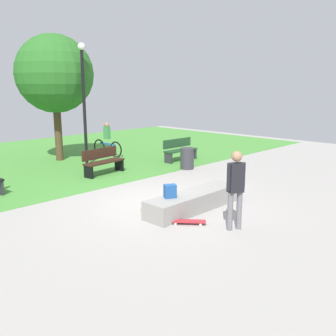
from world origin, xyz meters
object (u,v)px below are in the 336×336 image
object	(u,v)px
skateboard_by_ledge	(188,221)
tree_leaning_ash	(55,74)
park_bench_near_path	(103,161)
concrete_ledge	(193,201)
trash_bin	(187,158)
park_bench_far_right	(180,149)
skateboard_spare	(153,205)
backpack_on_ledge	(170,191)
cyclist_on_bicycle	(107,142)
skater_performing_trick	(236,184)
lamp_post	(84,93)

from	to	relation	value
skateboard_by_ledge	tree_leaning_ash	xyz separation A→B (m)	(1.85, 8.85, 3.47)
park_bench_near_path	tree_leaning_ash	bearing A→B (deg)	85.83
concrete_ledge	trash_bin	bearing A→B (deg)	43.29
park_bench_near_path	park_bench_far_right	distance (m)	3.73
skateboard_spare	backpack_on_ledge	bearing A→B (deg)	-100.58
park_bench_far_right	cyclist_on_bicycle	xyz separation A→B (m)	(-1.40, 3.13, 0.15)
backpack_on_ledge	skater_performing_trick	size ratio (longest dim) A/B	0.18
backpack_on_ledge	tree_leaning_ash	xyz separation A→B (m)	(1.73, 8.17, 2.92)
park_bench_near_path	tree_leaning_ash	xyz separation A→B (m)	(0.25, 3.42, 3.05)
concrete_ledge	cyclist_on_bicycle	world-z (taller)	cyclist_on_bicycle
backpack_on_ledge	skater_performing_trick	distance (m)	1.70
concrete_ledge	tree_leaning_ash	bearing A→B (deg)	83.06
park_bench_far_right	cyclist_on_bicycle	world-z (taller)	cyclist_on_bicycle
lamp_post	cyclist_on_bicycle	bearing A→B (deg)	30.89
backpack_on_ledge	concrete_ledge	bearing A→B (deg)	22.10
backpack_on_ledge	lamp_post	xyz separation A→B (m)	(1.97, 6.51, 2.17)
concrete_ledge	backpack_on_ledge	world-z (taller)	backpack_on_ledge
park_bench_far_right	cyclist_on_bicycle	distance (m)	3.43
backpack_on_ledge	park_bench_far_right	world-z (taller)	park_bench_far_right
skateboard_by_ledge	park_bench_far_right	world-z (taller)	park_bench_far_right
skateboard_spare	park_bench_near_path	size ratio (longest dim) A/B	0.50
backpack_on_ledge	skateboard_by_ledge	bearing A→B (deg)	-69.74
concrete_ledge	backpack_on_ledge	bearing A→B (deg)	172.03
concrete_ledge	tree_leaning_ash	xyz separation A→B (m)	(1.01, 8.27, 3.30)
lamp_post	skateboard_by_ledge	bearing A→B (deg)	-106.21
park_bench_near_path	skater_performing_trick	bearing A→B (deg)	-100.15
skater_performing_trick	trash_bin	bearing A→B (deg)	51.10
skateboard_by_ledge	tree_leaning_ash	bearing A→B (deg)	78.19
skater_performing_trick	skateboard_by_ledge	size ratio (longest dim) A/B	2.35
backpack_on_ledge	lamp_post	world-z (taller)	lamp_post
concrete_ledge	lamp_post	world-z (taller)	lamp_post
park_bench_near_path	park_bench_far_right	size ratio (longest dim) A/B	1.02
park_bench_near_path	tree_leaning_ash	size ratio (longest dim) A/B	0.32
backpack_on_ledge	tree_leaning_ash	bearing A→B (deg)	108.10
skater_performing_trick	cyclist_on_bicycle	size ratio (longest dim) A/B	0.96
park_bench_far_right	tree_leaning_ash	world-z (taller)	tree_leaning_ash
concrete_ledge	skater_performing_trick	size ratio (longest dim) A/B	1.63
park_bench_far_right	lamp_post	world-z (taller)	lamp_post
concrete_ledge	backpack_on_ledge	xyz separation A→B (m)	(-0.73, 0.10, 0.39)
park_bench_far_right	cyclist_on_bicycle	bearing A→B (deg)	114.06
skater_performing_trick	trash_bin	world-z (taller)	skater_performing_trick
skater_performing_trick	park_bench_near_path	xyz separation A→B (m)	(1.14, 6.36, -0.54)
skateboard_spare	park_bench_far_right	xyz separation A→B (m)	(5.06, 3.71, 0.42)
backpack_on_ledge	trash_bin	xyz separation A→B (m)	(4.21, 3.18, -0.22)
tree_leaning_ash	lamp_post	size ratio (longest dim) A/B	1.10
backpack_on_ledge	skateboard_spare	size ratio (longest dim) A/B	0.39
skater_performing_trick	park_bench_near_path	size ratio (longest dim) A/B	1.06
skateboard_spare	trash_bin	bearing A→B (deg)	30.76
concrete_ledge	backpack_on_ledge	distance (m)	0.83
backpack_on_ledge	trash_bin	bearing A→B (deg)	67.15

